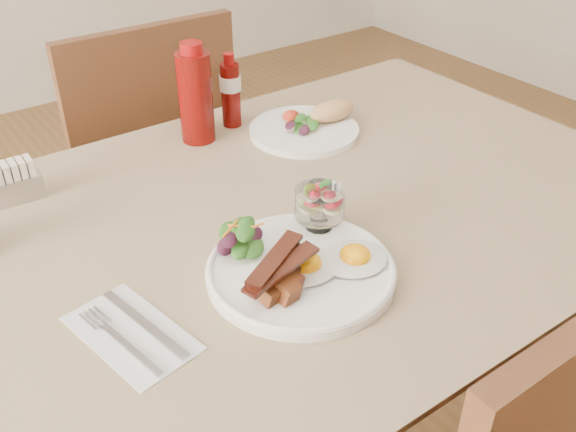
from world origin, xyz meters
The scene contains 12 objects.
table centered at (0.00, 0.00, 0.66)m, with size 1.33×0.88×0.75m.
chair_far centered at (0.00, 0.66, 0.52)m, with size 0.42×0.42×0.93m.
main_plate centered at (-0.10, -0.15, 0.76)m, with size 0.28×0.28×0.02m, color white.
fried_eggs centered at (-0.06, -0.18, 0.78)m, with size 0.19×0.14×0.03m.
bacon_potato_pile centered at (-0.16, -0.18, 0.79)m, with size 0.13×0.09×0.05m.
side_salad centered at (-0.15, -0.07, 0.79)m, with size 0.08×0.08×0.05m.
fruit_cup centered at (-0.01, -0.09, 0.81)m, with size 0.08×0.08×0.08m.
second_plate centered at (0.20, 0.22, 0.77)m, with size 0.25×0.23×0.06m.
ketchup_bottle centered at (0.00, 0.33, 0.85)m, with size 0.07×0.07×0.20m.
hot_sauce_bottle centered at (0.09, 0.35, 0.83)m, with size 0.05×0.05×0.16m.
sugar_caddy centered at (-0.37, 0.31, 0.78)m, with size 0.08×0.05×0.07m.
napkin_cutlery centered at (-0.35, -0.12, 0.75)m, with size 0.14×0.20×0.01m.
Camera 1 is at (-0.55, -0.75, 1.35)m, focal length 40.00 mm.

